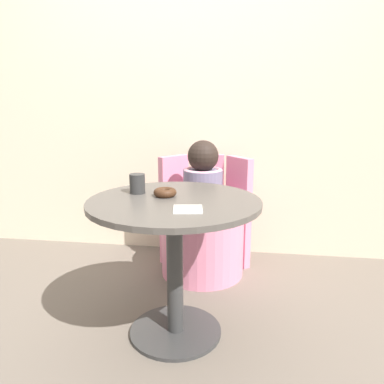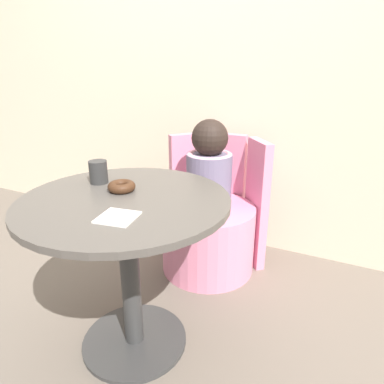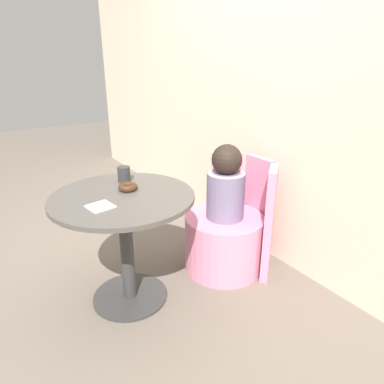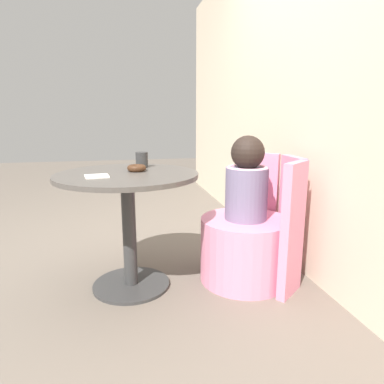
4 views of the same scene
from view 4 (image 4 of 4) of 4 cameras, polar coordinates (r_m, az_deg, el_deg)
ground_plane at (r=2.16m, az=-10.83°, el=-14.51°), size 12.00×12.00×0.00m
back_wall at (r=2.25m, az=19.36°, el=17.59°), size 6.00×0.06×2.40m
round_table at (r=1.94m, az=-10.60°, el=-1.83°), size 0.78×0.78×0.67m
tub_chair at (r=2.11m, az=8.72°, el=-9.41°), size 0.53×0.53×0.38m
booth_backrest at (r=2.14m, az=14.42°, el=-4.27°), size 0.62×0.23×0.74m
child_figure at (r=1.99m, az=9.11°, el=1.77°), size 0.25×0.25×0.49m
donut at (r=1.95m, az=-9.19°, el=3.96°), size 0.11×0.11×0.04m
cup at (r=2.09m, az=-8.36°, el=5.33°), size 0.07×0.07×0.09m
paper_napkin at (r=1.82m, az=-15.57°, el=2.56°), size 0.13×0.13×0.01m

